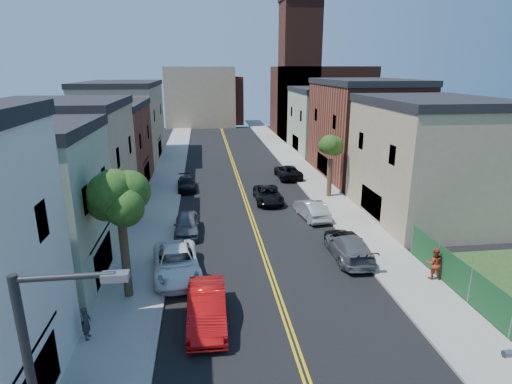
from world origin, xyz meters
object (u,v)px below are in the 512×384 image
object	(u,v)px
red_sedan	(207,308)
white_pickup	(176,263)
black_car_left	(187,184)
pedestrian_right	(434,263)
grey_car_right	(349,247)
black_suv_lane	(268,195)
black_car_right	(346,241)
pedestrian_left	(86,323)
grey_car_left	(187,224)
dark_car_right_far	(288,172)
silver_car_right	(311,209)

from	to	relation	value
red_sedan	white_pickup	size ratio (longest dim) A/B	0.90
black_car_left	pedestrian_right	bearing A→B (deg)	-57.73
black_car_left	grey_car_right	size ratio (longest dim) A/B	0.82
white_pickup	pedestrian_right	xyz separation A→B (m)	(14.60, -2.53, 0.30)
red_sedan	black_car_left	world-z (taller)	red_sedan
grey_car_right	pedestrian_right	xyz separation A→B (m)	(3.79, -3.44, 0.31)
red_sedan	black_suv_lane	distance (m)	19.04
black_car_left	pedestrian_right	distance (m)	25.23
black_car_left	black_car_right	bearing A→B (deg)	-59.12
white_pickup	pedestrian_left	xyz separation A→B (m)	(-3.60, -5.76, 0.14)
white_pickup	grey_car_right	bearing A→B (deg)	-1.49
red_sedan	grey_car_right	world-z (taller)	red_sedan
pedestrian_left	black_car_right	bearing A→B (deg)	-59.63
grey_car_left	black_car_right	bearing A→B (deg)	-23.29
black_car_right	grey_car_right	bearing A→B (deg)	79.53
white_pickup	pedestrian_left	bearing A→B (deg)	-128.33
dark_car_right_far	pedestrian_right	distance (m)	24.13
silver_car_right	pedestrian_right	world-z (taller)	pedestrian_right
black_car_right	silver_car_right	bearing A→B (deg)	-87.95
black_suv_lane	pedestrian_left	size ratio (longest dim) A/B	3.24
grey_car_left	black_car_right	world-z (taller)	black_car_right
white_pickup	red_sedan	bearing A→B (deg)	-77.76
silver_car_right	pedestrian_right	bearing A→B (deg)	104.13
grey_car_left	silver_car_right	xyz separation A→B (m)	(9.91, 2.14, -0.01)
black_car_left	black_car_right	size ratio (longest dim) A/B	0.97
grey_car_right	black_suv_lane	size ratio (longest dim) A/B	1.06
black_car_right	silver_car_right	size ratio (longest dim) A/B	0.99
black_suv_lane	pedestrian_left	bearing A→B (deg)	-119.86
red_sedan	white_pickup	world-z (taller)	red_sedan
red_sedan	dark_car_right_far	bearing A→B (deg)	71.09
red_sedan	black_suv_lane	size ratio (longest dim) A/B	1.01
red_sedan	pedestrian_right	size ratio (longest dim) A/B	2.71
black_car_right	grey_car_left	bearing A→B (deg)	-26.31
red_sedan	grey_car_left	distance (m)	11.45
grey_car_left	black_car_right	xyz separation A→B (m)	(10.52, -4.49, 0.01)
dark_car_right_far	pedestrian_right	world-z (taller)	pedestrian_right
black_car_right	dark_car_right_far	size ratio (longest dim) A/B	0.86
black_suv_lane	pedestrian_left	world-z (taller)	pedestrian_left
dark_car_right_far	pedestrian_left	world-z (taller)	pedestrian_left
grey_car_left	pedestrian_right	size ratio (longest dim) A/B	2.36
grey_car_left	black_suv_lane	distance (m)	9.79
dark_car_right_far	grey_car_right	bearing A→B (deg)	88.12
dark_car_right_far	pedestrian_right	size ratio (longest dim) A/B	2.78
red_sedan	pedestrian_left	size ratio (longest dim) A/B	3.27
grey_car_left	black_car_left	world-z (taller)	grey_car_left
black_suv_lane	dark_car_right_far	bearing A→B (deg)	67.48
black_car_left	pedestrian_right	world-z (taller)	pedestrian_right
grey_car_right	silver_car_right	world-z (taller)	grey_car_right
silver_car_right	black_suv_lane	bearing A→B (deg)	-65.64
grey_car_right	black_car_right	size ratio (longest dim) A/B	1.19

